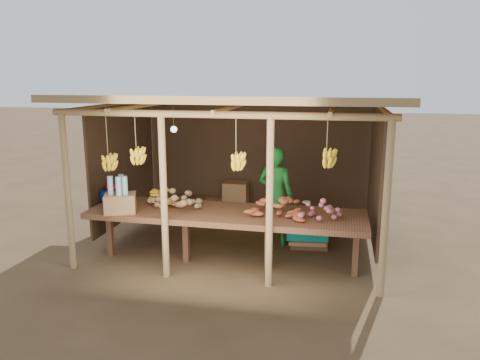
# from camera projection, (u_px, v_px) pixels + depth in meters

# --- Properties ---
(ground) EXTENTS (60.00, 60.00, 0.00)m
(ground) POSITION_uv_depth(u_px,v_px,m) (240.00, 243.00, 7.65)
(ground) COLOR brown
(ground) RESTS_ON ground
(stall_structure) EXTENTS (4.70, 3.50, 2.43)m
(stall_structure) POSITION_uv_depth(u_px,v_px,m) (238.00, 127.00, 7.15)
(stall_structure) COLOR tan
(stall_structure) RESTS_ON ground
(counter) EXTENTS (3.90, 1.05, 0.80)m
(counter) POSITION_uv_depth(u_px,v_px,m) (226.00, 216.00, 6.59)
(counter) COLOR brown
(counter) RESTS_ON ground
(potato_heap) EXTENTS (0.89, 0.55, 0.36)m
(potato_heap) POSITION_uv_depth(u_px,v_px,m) (170.00, 197.00, 6.67)
(potato_heap) COLOR olive
(potato_heap) RESTS_ON counter
(sweet_potato_heap) EXTENTS (1.03, 0.81, 0.35)m
(sweet_potato_heap) POSITION_uv_depth(u_px,v_px,m) (277.00, 202.00, 6.38)
(sweet_potato_heap) COLOR #AD4D2C
(sweet_potato_heap) RESTS_ON counter
(onion_heap) EXTENTS (0.90, 0.72, 0.36)m
(onion_heap) POSITION_uv_depth(u_px,v_px,m) (320.00, 208.00, 6.11)
(onion_heap) COLOR #AE545F
(onion_heap) RESTS_ON counter
(banana_pile) EXTENTS (0.60, 0.43, 0.35)m
(banana_pile) POSITION_uv_depth(u_px,v_px,m) (160.00, 194.00, 6.83)
(banana_pile) COLOR yellow
(banana_pile) RESTS_ON counter
(tomato_basin) EXTENTS (0.41, 0.41, 0.22)m
(tomato_basin) POSITION_uv_depth(u_px,v_px,m) (113.00, 193.00, 7.27)
(tomato_basin) COLOR navy
(tomato_basin) RESTS_ON counter
(bottle_box) EXTENTS (0.51, 0.46, 0.53)m
(bottle_box) POSITION_uv_depth(u_px,v_px,m) (120.00, 198.00, 6.49)
(bottle_box) COLOR #996D44
(bottle_box) RESTS_ON counter
(vendor) EXTENTS (0.65, 0.50, 1.59)m
(vendor) POSITION_uv_depth(u_px,v_px,m) (275.00, 196.00, 7.47)
(vendor) COLOR #186C25
(vendor) RESTS_ON ground
(tarp_crate) EXTENTS (0.69, 0.61, 0.76)m
(tarp_crate) POSITION_uv_depth(u_px,v_px,m) (309.00, 227.00, 7.45)
(tarp_crate) COLOR brown
(tarp_crate) RESTS_ON ground
(carton_stack) EXTENTS (0.94, 0.36, 0.72)m
(carton_stack) POSITION_uv_depth(u_px,v_px,m) (227.00, 203.00, 8.83)
(carton_stack) COLOR #996D44
(carton_stack) RESTS_ON ground
(burlap_sacks) EXTENTS (0.72, 0.38, 0.51)m
(burlap_sacks) POSITION_uv_depth(u_px,v_px,m) (191.00, 206.00, 9.00)
(burlap_sacks) COLOR #4A3422
(burlap_sacks) RESTS_ON ground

